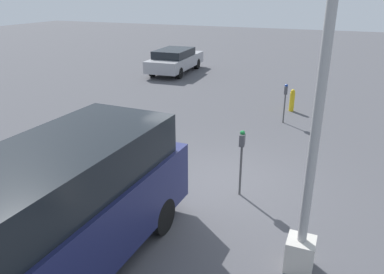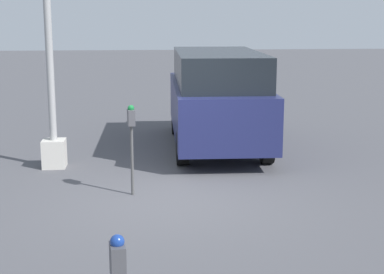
% 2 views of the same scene
% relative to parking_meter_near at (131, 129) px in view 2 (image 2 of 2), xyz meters
% --- Properties ---
extents(ground_plane, '(80.00, 80.00, 0.00)m').
position_rel_parking_meter_near_xyz_m(ground_plane, '(-0.22, -0.59, -1.11)').
color(ground_plane, '#4C4C51').
extents(parking_meter_near, '(0.21, 0.14, 1.51)m').
position_rel_parking_meter_near_xyz_m(parking_meter_near, '(0.00, 0.00, 0.00)').
color(parking_meter_near, '#4C4C4C').
rests_on(parking_meter_near, ground).
extents(lamp_post, '(0.44, 0.44, 6.35)m').
position_rel_parking_meter_near_xyz_m(lamp_post, '(1.93, 1.55, 0.82)').
color(lamp_post, beige).
rests_on(lamp_post, ground).
extents(parked_van, '(4.98, 2.05, 2.15)m').
position_rel_parking_meter_near_xyz_m(parked_van, '(3.37, -1.85, 0.05)').
color(parked_van, navy).
rests_on(parked_van, ground).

